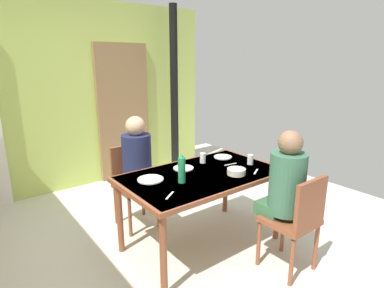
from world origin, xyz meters
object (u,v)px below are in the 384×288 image
chair_far_diner (133,180)px  person_near_diner (286,181)px  serving_bowl_center (236,172)px  dining_table (202,180)px  person_far_diner (137,158)px  water_bottle_green_near (182,169)px  chair_near_diner (297,218)px

chair_far_diner → person_near_diner: bearing=115.0°
serving_bowl_center → dining_table: bearing=137.0°
person_far_diner → water_bottle_green_near: (0.04, -0.73, 0.08)m
chair_near_diner → person_far_diner: person_far_diner is taller
chair_near_diner → chair_far_diner: (-0.68, 1.59, 0.00)m
dining_table → chair_far_diner: bearing=111.6°
person_near_diner → dining_table: bearing=118.8°
person_near_diner → chair_near_diner: bearing=-90.0°
person_far_diner → serving_bowl_center: 1.03m
chair_far_diner → person_far_diner: (-0.00, -0.14, 0.28)m
water_bottle_green_near → chair_far_diner: bearing=92.4°
person_near_diner → person_far_diner: bearing=117.2°
chair_near_diner → water_bottle_green_near: water_bottle_green_near is taller
dining_table → water_bottle_green_near: size_ratio=5.79×
serving_bowl_center → person_far_diner: bearing=121.9°
chair_near_diner → person_near_diner: 0.31m
person_far_diner → water_bottle_green_near: person_far_diner is taller
chair_far_diner → person_near_diner: (0.68, -1.46, 0.28)m
chair_far_diner → person_near_diner: 1.63m
serving_bowl_center → chair_near_diner: bearing=-77.2°
dining_table → person_far_diner: person_far_diner is taller
water_bottle_green_near → chair_near_diner: bearing=-48.6°
chair_near_diner → person_near_diner: bearing=90.0°
person_near_diner → serving_bowl_center: size_ratio=4.53×
dining_table → chair_near_diner: 0.89m
dining_table → person_near_diner: (0.36, -0.66, 0.11)m
chair_near_diner → water_bottle_green_near: 1.04m
person_far_diner → serving_bowl_center: (0.55, -0.88, -0.01)m
person_near_diner → water_bottle_green_near: (-0.64, 0.59, 0.08)m
person_far_diner → person_near_diner: bearing=117.2°
chair_near_diner → serving_bowl_center: chair_near_diner is taller
chair_near_diner → person_far_diner: size_ratio=1.13×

